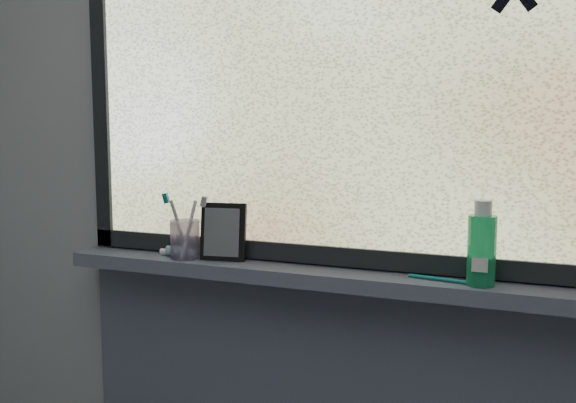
# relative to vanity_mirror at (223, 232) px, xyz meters

# --- Properties ---
(wall_back) EXTENTS (3.00, 0.01, 2.50)m
(wall_back) POSITION_rel_vanity_mirror_xyz_m (0.35, 0.07, 0.15)
(wall_back) COLOR #9EA3A8
(wall_back) RESTS_ON ground
(windowsill) EXTENTS (1.62, 0.14, 0.04)m
(windowsill) POSITION_rel_vanity_mirror_xyz_m (0.35, -0.01, -0.10)
(windowsill) COLOR #51556C
(windowsill) RESTS_ON wall_back
(window_pane) EXTENTS (1.50, 0.01, 1.00)m
(window_pane) POSITION_rel_vanity_mirror_xyz_m (0.35, 0.04, 0.43)
(window_pane) COLOR silver
(window_pane) RESTS_ON wall_back
(frame_bottom) EXTENTS (1.60, 0.03, 0.05)m
(frame_bottom) POSITION_rel_vanity_mirror_xyz_m (0.35, 0.04, -0.05)
(frame_bottom) COLOR black
(frame_bottom) RESTS_ON windowsill
(frame_left) EXTENTS (0.05, 0.03, 1.10)m
(frame_left) POSITION_rel_vanity_mirror_xyz_m (-0.43, 0.04, 0.43)
(frame_left) COLOR black
(frame_left) RESTS_ON wall_back
(vanity_mirror) EXTENTS (0.14, 0.08, 0.16)m
(vanity_mirror) POSITION_rel_vanity_mirror_xyz_m (0.00, 0.00, 0.00)
(vanity_mirror) COLOR black
(vanity_mirror) RESTS_ON windowsill
(toothpaste_tube) EXTENTS (0.17, 0.05, 0.03)m
(toothpaste_tube) POSITION_rel_vanity_mirror_xyz_m (-0.14, -0.01, -0.07)
(toothpaste_tube) COLOR silver
(toothpaste_tube) RESTS_ON windowsill
(toothbrush_cup) EXTENTS (0.10, 0.10, 0.11)m
(toothbrush_cup) POSITION_rel_vanity_mirror_xyz_m (-0.11, -0.02, -0.03)
(toothbrush_cup) COLOR #9D8EBC
(toothbrush_cup) RESTS_ON windowsill
(toothbrush_lying) EXTENTS (0.22, 0.05, 0.01)m
(toothbrush_lying) POSITION_rel_vanity_mirror_xyz_m (0.61, -0.02, -0.07)
(toothbrush_lying) COLOR #0C6970
(toothbrush_lying) RESTS_ON windowsill
(mouthwash_bottle) EXTENTS (0.08, 0.08, 0.17)m
(mouthwash_bottle) POSITION_rel_vanity_mirror_xyz_m (0.70, -0.02, 0.02)
(mouthwash_bottle) COLOR #20A76A
(mouthwash_bottle) RESTS_ON windowsill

